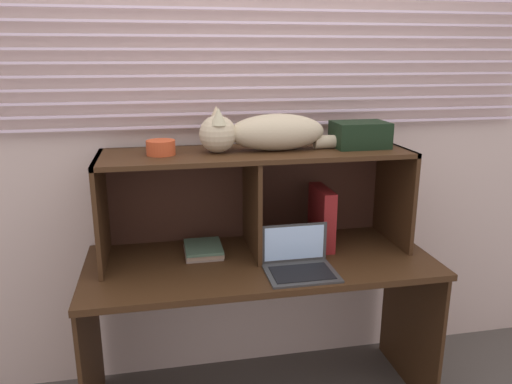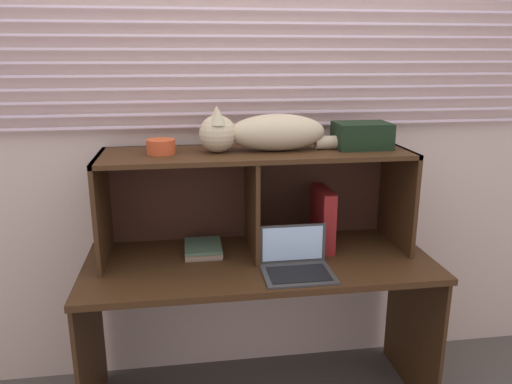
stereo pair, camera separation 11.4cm
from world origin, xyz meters
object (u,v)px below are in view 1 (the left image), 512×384
binder_upright (322,217)px  book_stack (203,249)px  small_basket (161,148)px  laptop (299,263)px  cat (264,132)px  storage_box (360,135)px

binder_upright → book_stack: size_ratio=1.30×
small_basket → binder_upright: bearing=0.0°
small_basket → laptop: bearing=-25.1°
cat → storage_box: cat is taller
storage_box → book_stack: bearing=179.9°
binder_upright → storage_box: bearing=0.0°
binder_upright → laptop: bearing=-125.5°
cat → storage_box: size_ratio=3.19×
cat → binder_upright: 0.52m
cat → storage_box: bearing=0.0°
book_stack → storage_box: bearing=-0.1°
laptop → small_basket: bearing=154.9°
binder_upright → book_stack: bearing=179.9°
cat → small_basket: size_ratio=6.37×
book_stack → cat: bearing=-0.3°
book_stack → storage_box: 0.94m
book_stack → storage_box: (0.77, -0.00, 0.54)m
cat → binder_upright: cat is taller
cat → small_basket: (-0.48, 0.00, -0.05)m
storage_box → binder_upright: bearing=180.0°
cat → small_basket: 0.48m
small_basket → cat: bearing=-0.0°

